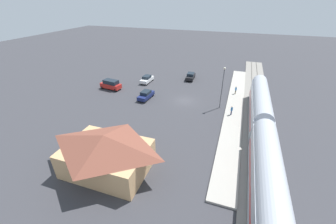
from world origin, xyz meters
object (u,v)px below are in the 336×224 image
Objects in this scene: pedestrian_on_platform at (236,90)px; sedan_black at (191,76)px; station_building at (106,152)px; suv_red at (111,84)px; light_pole_near_platform at (223,83)px; sedan_navy at (146,95)px; pedestrian_waiting_far at (232,110)px; sedan_white at (147,79)px.

pedestrian_on_platform is 0.37× the size of sedan_black.
station_building reaches higher than suv_red.
light_pole_near_platform is (-11.20, -21.24, 2.41)m from station_building.
sedan_navy is at bearing 67.10° from sedan_black.
sedan_black is 15.74m from sedan_navy.
light_pole_near_platform is at bearing -176.53° from sedan_navy.
sedan_navy is at bearing -78.79° from station_building.
sedan_black is 16.87m from light_pole_near_platform.
pedestrian_waiting_far is at bearing 130.70° from light_pole_near_platform.
suv_red reaches higher than pedestrian_waiting_far.
pedestrian_waiting_far is at bearing 171.74° from suv_red.
pedestrian_on_platform is 28.21m from suv_red.
suv_red is (15.98, 12.30, 0.27)m from sedan_black.
sedan_navy is (17.73, 8.07, -0.40)m from pedestrian_on_platform.
pedestrian_waiting_far is (-13.52, -18.54, -1.37)m from station_building.
station_building is 6.26× the size of pedestrian_on_platform.
pedestrian_waiting_far is (0.18, 9.85, 0.00)m from pedestrian_on_platform.
sedan_white is (7.73, -29.18, -1.77)m from station_building.
sedan_white is at bearing -75.15° from station_building.
suv_red reaches higher than sedan_navy.
pedestrian_waiting_far is at bearing -126.11° from station_building.
station_building is 26.50m from suv_red.
sedan_white is 0.56× the size of light_pole_near_platform.
pedestrian_on_platform is 1.00× the size of pedestrian_waiting_far.
light_pole_near_platform is (-18.93, 7.94, 4.18)m from sedan_white.
suv_red is at bearing -8.26° from pedestrian_waiting_far.
pedestrian_waiting_far is 5.19m from light_pole_near_platform.
light_pole_near_platform is (2.51, 7.15, 3.78)m from pedestrian_on_platform.
sedan_white is 0.99× the size of sedan_navy.
pedestrian_waiting_far reaches higher than sedan_black.
sedan_white and sedan_black have the same top height.
pedestrian_on_platform is 19.49m from sedan_navy.
station_building is at bearing 86.55° from sedan_black.
pedestrian_on_platform is 9.85m from pedestrian_waiting_far.
suv_red is 10.10m from sedan_navy.
sedan_black is at bearing -142.41° from suv_red.
light_pole_near_platform is (-25.08, 1.28, 3.91)m from suv_red.
station_building reaches higher than pedestrian_on_platform.
sedan_white is (21.26, -10.64, -0.40)m from pedestrian_waiting_far.
pedestrian_waiting_far is 17.64m from sedan_navy.
sedan_black is at bearing -150.17° from sedan_white.
sedan_black is at bearing -112.90° from sedan_navy.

